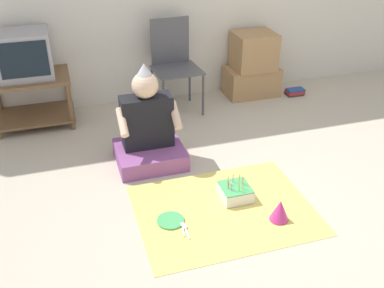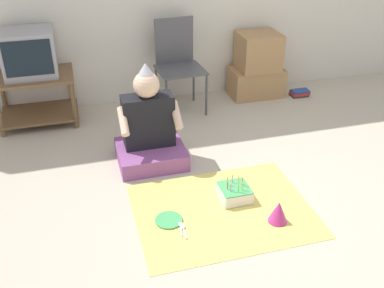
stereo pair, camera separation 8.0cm
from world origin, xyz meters
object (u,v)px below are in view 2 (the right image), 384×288
at_px(book_pile, 299,93).
at_px(paper_plate, 169,220).
at_px(tv, 29,53).
at_px(cardboard_box_stack, 257,67).
at_px(birthday_cake, 235,193).
at_px(person_seated, 149,132).
at_px(folding_chair, 178,59).
at_px(party_hat_blue, 278,212).

relative_size(book_pile, paper_plate, 1.06).
relative_size(tv, cardboard_box_stack, 0.68).
bearing_deg(birthday_cake, cardboard_box_stack, 62.91).
bearing_deg(person_seated, birthday_cake, -55.21).
height_order(folding_chair, person_seated, folding_chair).
bearing_deg(birthday_cake, person_seated, 124.79).
height_order(person_seated, party_hat_blue, person_seated).
bearing_deg(folding_chair, book_pile, -3.63).
xyz_separation_m(book_pile, paper_plate, (-1.89, -1.72, -0.02)).
relative_size(tv, person_seated, 0.55).
height_order(book_pile, person_seated, person_seated).
bearing_deg(tv, cardboard_box_stack, 0.48).
xyz_separation_m(tv, folding_chair, (1.40, -0.05, -0.18)).
relative_size(cardboard_box_stack, book_pile, 3.45).
xyz_separation_m(person_seated, party_hat_blue, (0.69, -1.04, -0.19)).
bearing_deg(person_seated, party_hat_blue, -56.31).
relative_size(cardboard_box_stack, birthday_cake, 3.17).
xyz_separation_m(folding_chair, book_pile, (1.37, -0.09, -0.49)).
distance_m(tv, folding_chair, 1.41).
distance_m(person_seated, paper_plate, 0.88).
relative_size(tv, paper_plate, 2.47).
relative_size(cardboard_box_stack, paper_plate, 3.65).
bearing_deg(paper_plate, folding_chair, 73.82).
xyz_separation_m(folding_chair, cardboard_box_stack, (0.90, 0.07, -0.19)).
xyz_separation_m(cardboard_box_stack, person_seated, (-1.39, -1.04, -0.06)).
bearing_deg(person_seated, book_pile, 25.40).
distance_m(person_seated, birthday_cake, 0.89).
xyz_separation_m(party_hat_blue, paper_plate, (-0.73, 0.21, -0.07)).
height_order(cardboard_box_stack, party_hat_blue, cardboard_box_stack).
relative_size(person_seated, paper_plate, 4.48).
height_order(book_pile, paper_plate, book_pile).
xyz_separation_m(book_pile, person_seated, (-1.85, -0.88, 0.24)).
height_order(cardboard_box_stack, book_pile, cardboard_box_stack).
height_order(tv, paper_plate, tv).
bearing_deg(tv, book_pile, -2.87).
bearing_deg(party_hat_blue, cardboard_box_stack, 71.48).
bearing_deg(person_seated, cardboard_box_stack, 36.76).
bearing_deg(cardboard_box_stack, folding_chair, -175.50).
distance_m(folding_chair, party_hat_blue, 2.06).
relative_size(birthday_cake, party_hat_blue, 1.39).
distance_m(book_pile, party_hat_blue, 2.24).
bearing_deg(person_seated, tv, 131.75).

